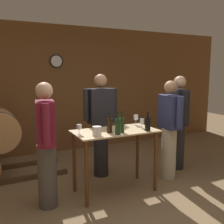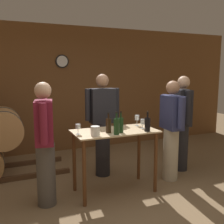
# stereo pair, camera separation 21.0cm
# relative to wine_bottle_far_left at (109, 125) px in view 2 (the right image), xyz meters

# --- Properties ---
(ground_plane) EXTENTS (14.00, 14.00, 0.00)m
(ground_plane) POSITION_rel_wine_bottle_far_left_xyz_m (0.12, -0.44, -1.01)
(ground_plane) COLOR brown
(back_wall) EXTENTS (8.40, 0.08, 2.70)m
(back_wall) POSITION_rel_wine_bottle_far_left_xyz_m (0.12, 2.41, 0.34)
(back_wall) COLOR brown
(back_wall) RESTS_ON ground_plane
(tasting_table) EXTENTS (1.18, 0.61, 0.90)m
(tasting_table) POSITION_rel_wine_bottle_far_left_xyz_m (0.13, 0.09, -0.29)
(tasting_table) COLOR #D1B284
(tasting_table) RESTS_ON ground_plane
(wine_bottle_far_left) EXTENTS (0.07, 0.07, 0.28)m
(wine_bottle_far_left) POSITION_rel_wine_bottle_far_left_xyz_m (0.00, 0.00, 0.00)
(wine_bottle_far_left) COLOR black
(wine_bottle_far_left) RESTS_ON tasting_table
(wine_bottle_left) EXTENTS (0.08, 0.08, 0.30)m
(wine_bottle_left) POSITION_rel_wine_bottle_far_left_xyz_m (0.06, -0.14, 0.01)
(wine_bottle_left) COLOR #193819
(wine_bottle_left) RESTS_ON tasting_table
(wine_bottle_center) EXTENTS (0.07, 0.07, 0.29)m
(wine_bottle_center) POSITION_rel_wine_bottle_far_left_xyz_m (0.16, -0.06, 0.00)
(wine_bottle_center) COLOR #193819
(wine_bottle_center) RESTS_ON tasting_table
(wine_bottle_right) EXTENTS (0.08, 0.08, 0.28)m
(wine_bottle_right) POSITION_rel_wine_bottle_far_left_xyz_m (0.53, -0.14, -0.00)
(wine_bottle_right) COLOR black
(wine_bottle_right) RESTS_ON tasting_table
(wine_glass_near_left) EXTENTS (0.07, 0.07, 0.14)m
(wine_glass_near_left) POSITION_rel_wine_bottle_far_left_xyz_m (-0.41, 0.07, -0.00)
(wine_glass_near_left) COLOR silver
(wine_glass_near_left) RESTS_ON tasting_table
(wine_glass_near_center) EXTENTS (0.06, 0.06, 0.14)m
(wine_glass_near_center) POSITION_rel_wine_bottle_far_left_xyz_m (0.56, 0.06, -0.01)
(wine_glass_near_center) COLOR silver
(wine_glass_near_center) RESTS_ON tasting_table
(wine_glass_near_right) EXTENTS (0.07, 0.07, 0.16)m
(wine_glass_near_right) POSITION_rel_wine_bottle_far_left_xyz_m (0.58, 0.27, 0.01)
(wine_glass_near_right) COLOR silver
(wine_glass_near_right) RESTS_ON tasting_table
(ice_bucket) EXTENTS (0.12, 0.12, 0.12)m
(ice_bucket) POSITION_rel_wine_bottle_far_left_xyz_m (-0.22, -0.08, -0.04)
(ice_bucket) COLOR white
(ice_bucket) RESTS_ON tasting_table
(person_host) EXTENTS (0.29, 0.58, 1.60)m
(person_host) POSITION_rel_wine_bottle_far_left_xyz_m (-0.84, 0.08, -0.17)
(person_host) COLOR #4C4742
(person_host) RESTS_ON ground_plane
(person_visitor_with_scarf) EXTENTS (0.59, 0.24, 1.69)m
(person_visitor_with_scarf) POSITION_rel_wine_bottle_far_left_xyz_m (0.19, 0.73, -0.12)
(person_visitor_with_scarf) COLOR #232328
(person_visitor_with_scarf) RESTS_ON ground_plane
(person_visitor_bearded) EXTENTS (0.25, 0.59, 1.59)m
(person_visitor_bearded) POSITION_rel_wine_bottle_far_left_xyz_m (1.13, 0.13, -0.17)
(person_visitor_bearded) COLOR #B7AD93
(person_visitor_bearded) RESTS_ON ground_plane
(person_visitor_near_door) EXTENTS (0.34, 0.56, 1.66)m
(person_visitor_near_door) POSITION_rel_wine_bottle_far_left_xyz_m (1.55, 0.42, -0.14)
(person_visitor_near_door) COLOR #232328
(person_visitor_near_door) RESTS_ON ground_plane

